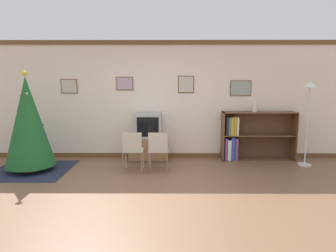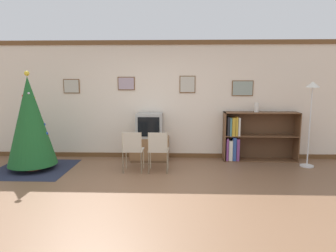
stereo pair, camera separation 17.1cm
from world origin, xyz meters
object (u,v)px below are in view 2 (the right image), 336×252
object	(u,v)px
tv_console	(150,149)
bookshelf	(248,137)
vase	(256,107)
television	(150,125)
folding_chair_right	(158,149)
folding_chair_left	(133,149)
christmas_tree	(30,121)
standing_lamp	(311,102)

from	to	relation	value
tv_console	bookshelf	world-z (taller)	bookshelf
bookshelf	vase	xyz separation A→B (m)	(0.16, -0.00, 0.68)
television	bookshelf	distance (m)	2.25
tv_console	television	distance (m)	0.54
television	folding_chair_right	distance (m)	0.99
folding_chair_left	vase	world-z (taller)	vase
folding_chair_left	bookshelf	world-z (taller)	bookshelf
television	vase	xyz separation A→B (m)	(2.38, 0.08, 0.40)
christmas_tree	folding_chair_right	size ratio (longest dim) A/B	2.42
bookshelf	standing_lamp	distance (m)	1.50
tv_console	folding_chair_left	world-z (taller)	folding_chair_left
folding_chair_left	standing_lamp	distance (m)	3.78
television	folding_chair_left	xyz separation A→B (m)	(-0.25, -0.90, -0.34)
folding_chair_left	bookshelf	bearing A→B (deg)	21.63
tv_console	television	xyz separation A→B (m)	(0.00, -0.00, 0.54)
folding_chair_left	standing_lamp	world-z (taller)	standing_lamp
folding_chair_right	vase	distance (m)	2.46
christmas_tree	standing_lamp	distance (m)	5.74
vase	folding_chair_right	bearing A→B (deg)	-155.32
christmas_tree	television	size ratio (longest dim) A/B	3.44
folding_chair_left	bookshelf	size ratio (longest dim) A/B	0.50
folding_chair_left	vase	size ratio (longest dim) A/B	3.93
folding_chair_left	standing_lamp	xyz separation A→B (m)	(3.63, 0.52, 0.90)
vase	folding_chair_left	bearing A→B (deg)	-159.62
bookshelf	vase	world-z (taller)	vase
folding_chair_right	bookshelf	bearing A→B (deg)	26.47
tv_console	christmas_tree	bearing A→B (deg)	-161.46
tv_console	bookshelf	bearing A→B (deg)	2.09
tv_console	folding_chair_right	world-z (taller)	folding_chair_right
television	christmas_tree	bearing A→B (deg)	-161.52
folding_chair_right	bookshelf	world-z (taller)	bookshelf
folding_chair_left	vase	distance (m)	2.91
folding_chair_left	folding_chair_right	bearing A→B (deg)	0.00
christmas_tree	folding_chair_left	size ratio (longest dim) A/B	2.42
folding_chair_left	standing_lamp	bearing A→B (deg)	8.12
christmas_tree	tv_console	size ratio (longest dim) A/B	2.30
christmas_tree	folding_chair_left	world-z (taller)	christmas_tree
television	folding_chair_right	xyz separation A→B (m)	(0.25, -0.90, -0.34)
television	folding_chair_left	world-z (taller)	television
christmas_tree	vase	bearing A→B (deg)	10.32
christmas_tree	bookshelf	distance (m)	4.66
folding_chair_left	christmas_tree	bearing A→B (deg)	176.68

